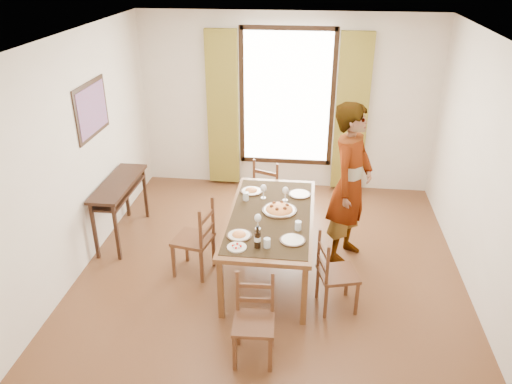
# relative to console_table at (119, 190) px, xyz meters

# --- Properties ---
(ground) EXTENTS (5.00, 5.00, 0.00)m
(ground) POSITION_rel_console_table_xyz_m (2.03, -0.60, -0.68)
(ground) COLOR #4E2B18
(ground) RESTS_ON ground
(room_shell) EXTENTS (4.60, 5.10, 2.74)m
(room_shell) POSITION_rel_console_table_xyz_m (2.03, -0.47, 0.86)
(room_shell) COLOR silver
(room_shell) RESTS_ON ground
(console_table) EXTENTS (0.38, 1.20, 0.80)m
(console_table) POSITION_rel_console_table_xyz_m (0.00, 0.00, 0.00)
(console_table) COLOR black
(console_table) RESTS_ON ground
(dining_table) EXTENTS (0.97, 1.95, 0.76)m
(dining_table) POSITION_rel_console_table_xyz_m (2.02, -0.55, 0.01)
(dining_table) COLOR brown
(dining_table) RESTS_ON ground
(chair_west) EXTENTS (0.49, 0.49, 0.94)m
(chair_west) POSITION_rel_console_table_xyz_m (1.16, -0.70, -0.25)
(chair_west) COLOR #502A1A
(chair_west) RESTS_ON ground
(chair_north) EXTENTS (0.53, 0.53, 0.92)m
(chair_north) POSITION_rel_console_table_xyz_m (1.89, 0.74, -0.26)
(chair_north) COLOR #502A1A
(chair_north) RESTS_ON ground
(chair_south) EXTENTS (0.40, 0.40, 0.86)m
(chair_south) POSITION_rel_console_table_xyz_m (2.00, -1.97, -0.29)
(chair_south) COLOR #502A1A
(chair_south) RESTS_ON ground
(chair_east) EXTENTS (0.48, 0.48, 0.88)m
(chair_east) POSITION_rel_console_table_xyz_m (2.76, -1.15, -0.28)
(chair_east) COLOR #502A1A
(chair_east) RESTS_ON ground
(man) EXTENTS (1.08, 1.02, 1.98)m
(man) POSITION_rel_console_table_xyz_m (2.92, -0.13, 0.31)
(man) COLOR gray
(man) RESTS_ON ground
(plate_sw) EXTENTS (0.27, 0.27, 0.05)m
(plate_sw) POSITION_rel_console_table_xyz_m (1.73, -1.07, 0.10)
(plate_sw) COLOR silver
(plate_sw) RESTS_ON dining_table
(plate_se) EXTENTS (0.27, 0.27, 0.05)m
(plate_se) POSITION_rel_console_table_xyz_m (2.30, -1.09, 0.10)
(plate_se) COLOR silver
(plate_se) RESTS_ON dining_table
(plate_nw) EXTENTS (0.27, 0.27, 0.05)m
(plate_nw) POSITION_rel_console_table_xyz_m (1.72, 0.00, 0.10)
(plate_nw) COLOR silver
(plate_nw) RESTS_ON dining_table
(plate_ne) EXTENTS (0.27, 0.27, 0.05)m
(plate_ne) POSITION_rel_console_table_xyz_m (2.33, -0.01, 0.10)
(plate_ne) COLOR silver
(plate_ne) RESTS_ON dining_table
(pasta_platter) EXTENTS (0.40, 0.40, 0.10)m
(pasta_platter) POSITION_rel_console_table_xyz_m (2.11, -0.46, 0.12)
(pasta_platter) COLOR red
(pasta_platter) RESTS_ON dining_table
(caprese_plate) EXTENTS (0.20, 0.20, 0.04)m
(caprese_plate) POSITION_rel_console_table_xyz_m (1.74, -1.29, 0.09)
(caprese_plate) COLOR silver
(caprese_plate) RESTS_ON dining_table
(wine_glass_a) EXTENTS (0.08, 0.08, 0.18)m
(wine_glass_a) POSITION_rel_console_table_xyz_m (1.91, -0.89, 0.16)
(wine_glass_a) COLOR white
(wine_glass_a) RESTS_ON dining_table
(wine_glass_b) EXTENTS (0.08, 0.08, 0.18)m
(wine_glass_b) POSITION_rel_console_table_xyz_m (2.16, -0.18, 0.16)
(wine_glass_b) COLOR white
(wine_glass_b) RESTS_ON dining_table
(wine_glass_c) EXTENTS (0.08, 0.08, 0.18)m
(wine_glass_c) POSITION_rel_console_table_xyz_m (1.89, -0.15, 0.16)
(wine_glass_c) COLOR white
(wine_glass_c) RESTS_ON dining_table
(tumbler_a) EXTENTS (0.07, 0.07, 0.10)m
(tumbler_a) POSITION_rel_console_table_xyz_m (2.34, -0.85, 0.12)
(tumbler_a) COLOR silver
(tumbler_a) RESTS_ON dining_table
(tumbler_b) EXTENTS (0.07, 0.07, 0.10)m
(tumbler_b) POSITION_rel_console_table_xyz_m (1.69, -0.22, 0.12)
(tumbler_b) COLOR silver
(tumbler_b) RESTS_ON dining_table
(tumbler_c) EXTENTS (0.07, 0.07, 0.10)m
(tumbler_c) POSITION_rel_console_table_xyz_m (2.04, -1.24, 0.12)
(tumbler_c) COLOR silver
(tumbler_c) RESTS_ON dining_table
(wine_bottle) EXTENTS (0.07, 0.07, 0.25)m
(wine_bottle) POSITION_rel_console_table_xyz_m (1.95, -1.25, 0.20)
(wine_bottle) COLOR black
(wine_bottle) RESTS_ON dining_table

